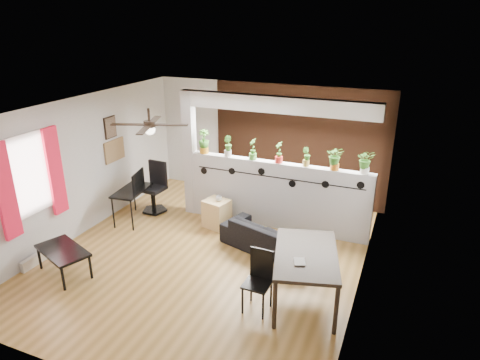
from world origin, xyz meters
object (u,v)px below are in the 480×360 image
object	(u,v)px
potted_plant_4	(306,156)
coffee_table	(63,252)
cup	(219,199)
computer_desk	(132,193)
potted_plant_2	(253,148)
potted_plant_3	(279,152)
potted_plant_1	(228,146)
cube_shelf	(217,213)
office_chair	(155,190)
potted_plant_0	(204,141)
dining_table	(306,258)
potted_plant_5	(335,158)
ceiling_fan	(150,126)
folding_chair	(260,275)
potted_plant_6	(366,161)
sofa	(271,238)

from	to	relation	value
potted_plant_4	coffee_table	world-z (taller)	potted_plant_4
cup	computer_desk	distance (m)	1.80
potted_plant_2	potted_plant_3	distance (m)	0.53
potted_plant_1	cube_shelf	size ratio (longest dim) A/B	0.73
cube_shelf	office_chair	bearing A→B (deg)	-172.84
potted_plant_0	potted_plant_3	size ratio (longest dim) A/B	1.17
cube_shelf	office_chair	xyz separation A→B (m)	(-1.53, 0.17, 0.19)
potted_plant_2	dining_table	world-z (taller)	potted_plant_2
potted_plant_2	cup	distance (m)	1.18
potted_plant_1	dining_table	world-z (taller)	potted_plant_1
cube_shelf	dining_table	distance (m)	2.79
potted_plant_1	coffee_table	xyz separation A→B (m)	(-1.62, -2.92, -1.17)
office_chair	coffee_table	xyz separation A→B (m)	(-0.04, -2.63, -0.08)
potted_plant_5	office_chair	distance (m)	3.86
potted_plant_5	computer_desk	bearing A→B (deg)	-167.62
coffee_table	potted_plant_0	bearing A→B (deg)	69.44
potted_plant_3	potted_plant_4	world-z (taller)	potted_plant_3
ceiling_fan	potted_plant_5	world-z (taller)	ceiling_fan
potted_plant_3	folding_chair	bearing A→B (deg)	-77.71
ceiling_fan	potted_plant_5	xyz separation A→B (m)	(2.65, 1.80, -0.73)
potted_plant_1	potted_plant_6	size ratio (longest dim) A/B	0.94
potted_plant_2	potted_plant_3	xyz separation A→B (m)	(0.53, -0.00, -0.00)
potted_plant_3	coffee_table	bearing A→B (deg)	-132.49
potted_plant_4	potted_plant_6	bearing A→B (deg)	-0.00
folding_chair	sofa	bearing A→B (deg)	102.88
potted_plant_5	dining_table	bearing A→B (deg)	-88.62
office_chair	dining_table	size ratio (longest dim) A/B	0.66
sofa	dining_table	world-z (taller)	dining_table
potted_plant_3	potted_plant_2	bearing A→B (deg)	180.00
cup	folding_chair	bearing A→B (deg)	-52.15
cup	coffee_table	distance (m)	2.96
potted_plant_6	sofa	size ratio (longest dim) A/B	0.25
potted_plant_1	computer_desk	size ratio (longest dim) A/B	0.41
potted_plant_3	cube_shelf	world-z (taller)	potted_plant_3
cup	potted_plant_5	bearing A→B (deg)	12.15
cup	potted_plant_3	bearing A→B (deg)	23.27
potted_plant_1	sofa	xyz separation A→B (m)	(1.24, -0.94, -1.31)
potted_plant_2	potted_plant_5	size ratio (longest dim) A/B	0.94
ceiling_fan	cup	world-z (taller)	ceiling_fan
cup	office_chair	world-z (taller)	office_chair
sofa	dining_table	bearing A→B (deg)	144.99
office_chair	coffee_table	bearing A→B (deg)	-90.93
potted_plant_0	potted_plant_5	xyz separation A→B (m)	(2.63, 0.00, -0.02)
potted_plant_5	cube_shelf	world-z (taller)	potted_plant_5
potted_plant_1	coffee_table	distance (m)	3.54
ceiling_fan	folding_chair	world-z (taller)	ceiling_fan
cup	dining_table	bearing A→B (deg)	-37.47
potted_plant_5	sofa	distance (m)	1.84
potted_plant_5	cup	world-z (taller)	potted_plant_5
potted_plant_6	ceiling_fan	bearing A→B (deg)	-150.49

